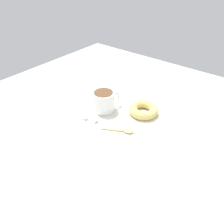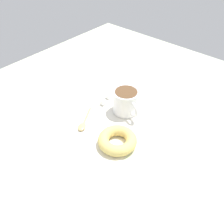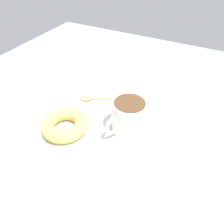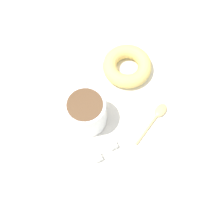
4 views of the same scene
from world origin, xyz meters
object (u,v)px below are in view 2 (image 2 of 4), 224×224
donut (117,140)px  sugar_cube_extra (108,96)px  spoon (83,124)px  sugar_cube (104,102)px  coffee_cup (126,101)px

donut → sugar_cube_extra: donut is taller
donut → spoon: size_ratio=1.06×
spoon → sugar_cube: sugar_cube is taller
spoon → coffee_cup: bearing=67.5°
sugar_cube → spoon: bearing=-79.6°
coffee_cup → sugar_cube: (-8.35, -2.08, -3.38)cm
spoon → sugar_cube: 12.76cm
coffee_cup → spoon: coffee_cup is taller
coffee_cup → sugar_cube: size_ratio=7.01×
sugar_cube → sugar_cube_extra: bearing=107.0°
coffee_cup → spoon: 16.27cm
coffee_cup → spoon: (-6.05, -14.62, -3.80)cm
sugar_cube → sugar_cube_extra: 3.93cm
spoon → sugar_cube: size_ratio=6.75×
sugar_cube → donut: bearing=-36.0°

